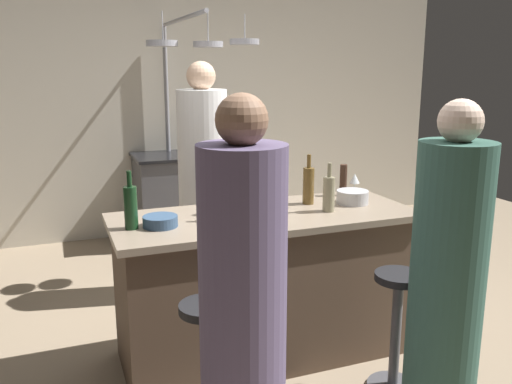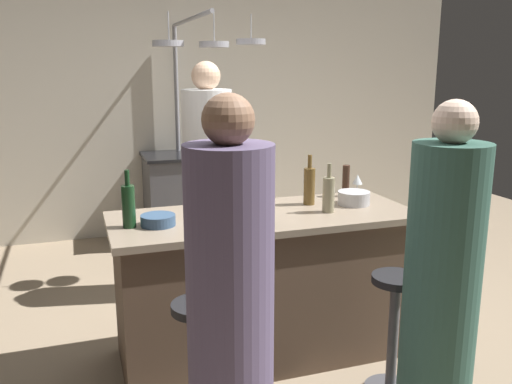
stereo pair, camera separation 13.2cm
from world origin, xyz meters
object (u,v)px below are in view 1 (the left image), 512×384
Objects in this scene: pepper_mill at (343,180)px; mixing_bowl_steel at (352,197)px; bar_stool_right at (396,326)px; wine_glass_near_right_guest at (355,180)px; wine_bottle_red at (131,207)px; wine_bottle_rose at (233,199)px; wine_bottle_dark at (269,204)px; guest_right at (446,288)px; wine_bottle_amber at (308,185)px; chef at (203,189)px; cutting_board at (239,206)px; wine_bottle_white at (329,193)px; guest_left at (243,317)px; mixing_bowl_blue at (160,221)px; stove_range at (175,197)px; wine_glass_by_chef at (210,197)px; bar_stool_left at (208,364)px.

pepper_mill reaches higher than mixing_bowl_steel.
bar_stool_right is 0.87m from mixing_bowl_steel.
wine_bottle_red is at bearing -170.23° from wine_glass_near_right_guest.
wine_bottle_dark is (0.16, -0.16, -0.01)m from wine_bottle_rose.
guest_right is 5.12× the size of wine_bottle_amber.
cutting_board is at bearing -91.52° from chef.
guest_right is at bearing -101.06° from wine_glass_near_right_guest.
wine_bottle_amber and wine_bottle_red have the same top height.
wine_bottle_white is at bearing -68.74° from chef.
guest_left is 1.41m from wine_bottle_amber.
guest_right reaches higher than wine_glass_near_right_guest.
mixing_bowl_blue is (-0.41, 0.01, -0.09)m from wine_bottle_rose.
stove_range is 1.31× the size of bar_stool_right.
pepper_mill is (0.15, 0.87, 0.63)m from bar_stool_right.
bar_stool_right is 1.26m from wine_glass_by_chef.
stove_range is at bearing 82.59° from wine_glass_by_chef.
mixing_bowl_steel is (0.83, 0.09, -0.08)m from wine_bottle_rose.
wine_bottle_amber reaches higher than mixing_bowl_steel.
bar_stool_left is at bearing -68.00° from wine_bottle_red.
mixing_bowl_steel is at bearing -56.76° from chef.
wine_bottle_white is 1.16m from wine_bottle_red.
pepper_mill is at bearing 21.34° from wine_bottle_amber.
chef is at bearing 88.48° from cutting_board.
bar_stool_right is 1.13m from wine_bottle_rose.
cutting_board is 1.52× the size of pepper_mill.
wine_bottle_white is 0.49m from wine_glass_near_right_guest.
bar_stool_left is 3.39× the size of mixing_bowl_steel.
stove_range is 0.54× the size of guest_left.
pepper_mill is at bearing 4.79° from cutting_board.
chef is 0.90m from cutting_board.
wine_bottle_amber is at bearing 17.93° from wine_bottle_rose.
bar_stool_left is 4.66× the size of wine_glass_near_right_guest.
wine_bottle_rose reaches higher than mixing_bowl_blue.
wine_glass_by_chef is (-0.23, -0.98, 0.18)m from chef.
bar_stool_right is 3.59× the size of mixing_bowl_blue.
mixing_bowl_blue is (-0.32, -0.14, -0.08)m from wine_glass_by_chef.
wine_bottle_amber is (0.56, 0.18, 0.00)m from wine_bottle_rose.
stove_range is at bearing 72.49° from wine_bottle_red.
wine_bottle_white is 2.01× the size of wine_glass_by_chef.
wine_bottle_red is (-1.29, 0.97, 0.27)m from guest_right.
wine_bottle_red is 1.57× the size of mixing_bowl_steel.
wine_glass_near_right_guest is at bearing 75.06° from bar_stool_right.
wine_glass_by_chef is (-0.24, 0.31, -0.01)m from wine_bottle_dark.
bar_stool_left is 1.07m from cutting_board.
wine_bottle_amber is at bearing 98.22° from guest_right.
wine_bottle_red is (-0.29, 0.95, 0.25)m from guest_left.
chef reaches higher than mixing_bowl_blue.
mixing_bowl_blue is at bearing 163.39° from wine_bottle_dark.
wine_bottle_rose is (0.32, 0.57, 0.64)m from bar_stool_left.
wine_bottle_red is at bearing 112.00° from bar_stool_left.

